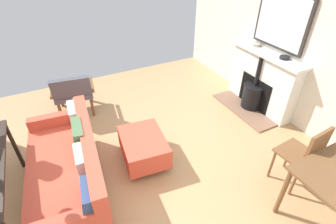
{
  "coord_description": "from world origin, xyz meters",
  "views": [
    {
      "loc": [
        0.58,
        2.44,
        2.58
      ],
      "look_at": [
        -0.66,
        -0.01,
        0.63
      ],
      "focal_mm": 26.84,
      "sensor_mm": 36.0,
      "label": 1
    }
  ],
  "objects_px": {
    "fireplace": "(260,84)",
    "armchair_accent": "(73,91)",
    "sofa": "(70,169)",
    "dining_chair_near_fireplace": "(305,153)",
    "ottoman": "(143,147)",
    "mantel_bowl_far": "(285,57)",
    "mantel_bowl_near": "(256,44)"
  },
  "relations": [
    {
      "from": "fireplace",
      "to": "armchair_accent",
      "type": "xyz_separation_m",
      "value": [
        2.94,
        -1.23,
        -0.0
      ]
    },
    {
      "from": "sofa",
      "to": "dining_chair_near_fireplace",
      "type": "relative_size",
      "value": 1.98
    },
    {
      "from": "fireplace",
      "to": "dining_chair_near_fireplace",
      "type": "xyz_separation_m",
      "value": [
        0.83,
        1.57,
        0.08
      ]
    },
    {
      "from": "ottoman",
      "to": "dining_chair_near_fireplace",
      "type": "height_order",
      "value": "dining_chair_near_fireplace"
    },
    {
      "from": "mantel_bowl_far",
      "to": "sofa",
      "type": "xyz_separation_m",
      "value": [
        3.32,
        0.12,
        -0.69
      ]
    },
    {
      "from": "mantel_bowl_near",
      "to": "mantel_bowl_far",
      "type": "bearing_deg",
      "value": 90.0
    },
    {
      "from": "sofa",
      "to": "armchair_accent",
      "type": "xyz_separation_m",
      "value": [
        -0.34,
        -1.65,
        0.09
      ]
    },
    {
      "from": "armchair_accent",
      "to": "fireplace",
      "type": "bearing_deg",
      "value": 157.3
    },
    {
      "from": "mantel_bowl_near",
      "to": "mantel_bowl_far",
      "type": "distance_m",
      "value": 0.61
    },
    {
      "from": "sofa",
      "to": "mantel_bowl_near",
      "type": "bearing_deg",
      "value": -167.61
    },
    {
      "from": "sofa",
      "to": "ottoman",
      "type": "height_order",
      "value": "sofa"
    },
    {
      "from": "mantel_bowl_far",
      "to": "armchair_accent",
      "type": "xyz_separation_m",
      "value": [
        2.99,
        -1.53,
        -0.6
      ]
    },
    {
      "from": "mantel_bowl_far",
      "to": "fireplace",
      "type": "bearing_deg",
      "value": -81.6
    },
    {
      "from": "fireplace",
      "to": "ottoman",
      "type": "xyz_separation_m",
      "value": [
        2.33,
        0.33,
        -0.22
      ]
    },
    {
      "from": "fireplace",
      "to": "sofa",
      "type": "distance_m",
      "value": 3.31
    },
    {
      "from": "mantel_bowl_near",
      "to": "dining_chair_near_fireplace",
      "type": "relative_size",
      "value": 0.16
    },
    {
      "from": "mantel_bowl_far",
      "to": "ottoman",
      "type": "distance_m",
      "value": 2.51
    },
    {
      "from": "armchair_accent",
      "to": "mantel_bowl_far",
      "type": "bearing_deg",
      "value": 152.91
    },
    {
      "from": "fireplace",
      "to": "sofa",
      "type": "xyz_separation_m",
      "value": [
        3.28,
        0.42,
        -0.1
      ]
    },
    {
      "from": "mantel_bowl_near",
      "to": "dining_chair_near_fireplace",
      "type": "xyz_separation_m",
      "value": [
        0.88,
        1.88,
        -0.51
      ]
    },
    {
      "from": "fireplace",
      "to": "armchair_accent",
      "type": "distance_m",
      "value": 3.19
    },
    {
      "from": "sofa",
      "to": "dining_chair_near_fireplace",
      "type": "bearing_deg",
      "value": 154.8
    },
    {
      "from": "fireplace",
      "to": "mantel_bowl_far",
      "type": "distance_m",
      "value": 0.66
    },
    {
      "from": "mantel_bowl_far",
      "to": "sofa",
      "type": "relative_size",
      "value": 0.08
    },
    {
      "from": "fireplace",
      "to": "sofa",
      "type": "relative_size",
      "value": 0.78
    },
    {
      "from": "ottoman",
      "to": "armchair_accent",
      "type": "xyz_separation_m",
      "value": [
        0.61,
        -1.56,
        0.21
      ]
    },
    {
      "from": "fireplace",
      "to": "mantel_bowl_near",
      "type": "distance_m",
      "value": 0.67
    },
    {
      "from": "mantel_bowl_far",
      "to": "sofa",
      "type": "distance_m",
      "value": 3.39
    },
    {
      "from": "mantel_bowl_near",
      "to": "armchair_accent",
      "type": "xyz_separation_m",
      "value": [
        2.99,
        -0.92,
        -0.6
      ]
    },
    {
      "from": "mantel_bowl_far",
      "to": "dining_chair_near_fireplace",
      "type": "relative_size",
      "value": 0.16
    },
    {
      "from": "fireplace",
      "to": "armchair_accent",
      "type": "bearing_deg",
      "value": -22.7
    },
    {
      "from": "mantel_bowl_near",
      "to": "fireplace",
      "type": "bearing_deg",
      "value": 82.06
    }
  ]
}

